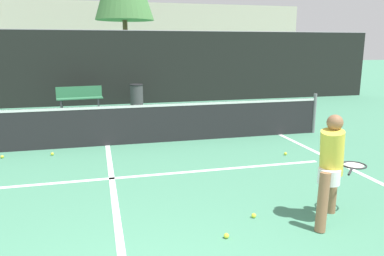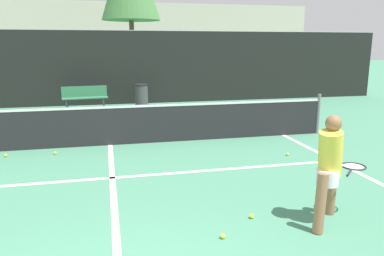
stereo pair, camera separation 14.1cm
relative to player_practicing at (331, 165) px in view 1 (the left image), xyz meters
name	(u,v)px [view 1 (the left image)]	position (x,y,z in m)	size (l,w,h in m)	color
court_service_line	(112,178)	(-2.79, 2.38, -0.79)	(8.25, 0.10, 0.01)	white
court_center_mark	(114,192)	(-2.79, 1.72, -0.79)	(0.10, 5.98, 0.01)	white
court_sideline_right	(353,170)	(1.72, 1.72, -0.79)	(0.10, 6.98, 0.01)	white
net	(106,125)	(-2.79, 4.71, -0.28)	(11.09, 0.09, 1.07)	slate
fence_back	(100,68)	(-2.79, 11.17, 0.67)	(24.00, 0.06, 2.92)	black
player_practicing	(331,165)	(0.00, 0.00, 0.00)	(1.11, 0.77, 1.46)	#8C6042
tennis_ball_scattered_0	(2,157)	(-4.99, 4.22, -0.76)	(0.07, 0.07, 0.07)	#D1E033
tennis_ball_scattered_1	(254,215)	(-0.95, 0.30, -0.76)	(0.07, 0.07, 0.07)	#D1E033
tennis_ball_scattered_2	(52,154)	(-3.98, 4.17, -0.76)	(0.07, 0.07, 0.07)	#D1E033
tennis_ball_scattered_3	(285,154)	(0.94, 2.94, -0.76)	(0.07, 0.07, 0.07)	#D1E033
tennis_ball_scattered_5	(226,236)	(-1.50, -0.14, -0.76)	(0.07, 0.07, 0.07)	#D1E033
courtside_bench	(80,97)	(-3.60, 10.12, -0.32)	(1.66, 0.56, 0.86)	#33724C
trash_bin	(137,96)	(-1.49, 10.30, -0.35)	(0.52, 0.52, 0.88)	#3F3F42
parked_car	(171,82)	(0.63, 14.13, -0.22)	(1.86, 4.13, 1.35)	maroon
building_far	(96,38)	(-2.79, 29.37, 2.11)	(36.00, 2.40, 5.80)	beige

